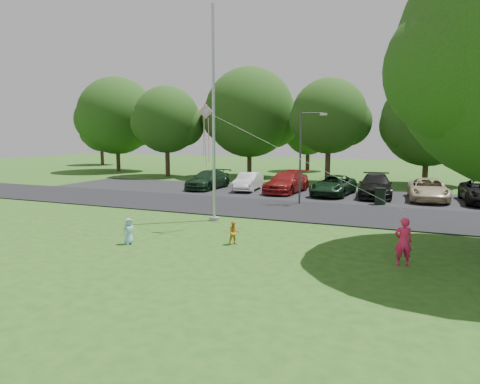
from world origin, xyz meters
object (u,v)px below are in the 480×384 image
at_px(street_lamp, 304,149).
at_px(kite, 210,124).
at_px(child_blue, 129,231).
at_px(trash_can, 380,197).
at_px(woman, 403,242).
at_px(child_yellow, 234,233).
at_px(flagpole, 214,133).

relative_size(street_lamp, kite, 0.65).
height_order(street_lamp, child_blue, street_lamp).
bearing_deg(trash_can, street_lamp, -160.69).
xyz_separation_m(woman, kite, (-7.79, 2.07, 3.80)).
bearing_deg(child_yellow, street_lamp, 51.42).
xyz_separation_m(flagpole, kite, (0.85, -2.05, 0.40)).
xyz_separation_m(trash_can, child_yellow, (-4.34, -11.46, -0.07)).
bearing_deg(child_blue, child_yellow, -36.33).
height_order(flagpole, child_blue, flagpole).
distance_m(street_lamp, woman, 12.11).
distance_m(street_lamp, trash_can, 5.25).
bearing_deg(trash_can, child_blue, -121.90).
height_order(street_lamp, trash_can, street_lamp).
bearing_deg(kite, child_blue, -122.38).
bearing_deg(street_lamp, trash_can, 8.16).
xyz_separation_m(flagpole, street_lamp, (2.80, 6.18, -0.89)).
bearing_deg(child_yellow, flagpole, 87.24).
bearing_deg(woman, street_lamp, -77.10).
relative_size(flagpole, child_blue, 10.08).
height_order(trash_can, woman, woman).
relative_size(trash_can, kite, 0.12).
xyz_separation_m(flagpole, child_yellow, (2.68, -3.81, -3.72)).
bearing_deg(street_lamp, kite, -114.52).
relative_size(trash_can, child_yellow, 1.15).
xyz_separation_m(flagpole, woman, (8.64, -4.13, -3.40)).
distance_m(flagpole, kite, 2.26).
distance_m(flagpole, child_blue, 6.50).
height_order(woman, child_yellow, woman).
xyz_separation_m(flagpole, trash_can, (7.02, 7.66, -3.65)).
xyz_separation_m(child_blue, kite, (1.87, 3.21, 4.07)).
bearing_deg(woman, kite, -31.51).
bearing_deg(flagpole, child_yellow, -54.89).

